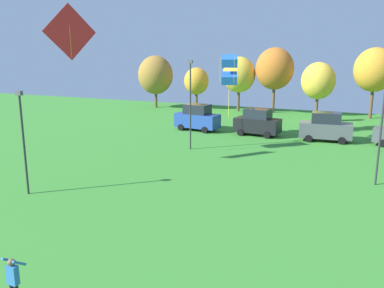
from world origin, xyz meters
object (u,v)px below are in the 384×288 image
kite_flying_9 (70,32)px  light_post_1 (23,137)px  parked_car_leftmost (197,118)px  parked_car_third_from_left (326,127)px  person_standing_far_right (13,280)px  treeline_tree_2 (239,75)px  parked_car_second_from_left (257,122)px  light_post_2 (190,101)px  treeline_tree_5 (375,70)px  kite_flying_0 (229,70)px  treeline_tree_4 (318,81)px  treeline_tree_1 (196,81)px  treeline_tree_0 (156,75)px  treeline_tree_3 (275,69)px  light_post_0 (382,119)px

kite_flying_9 → light_post_1: (0.58, -5.02, -5.68)m
parked_car_leftmost → parked_car_third_from_left: size_ratio=1.00×
person_standing_far_right → parked_car_leftmost: bearing=140.0°
parked_car_leftmost → treeline_tree_2: (-0.29, 14.55, 3.48)m
parked_car_second_from_left → treeline_tree_2: size_ratio=0.61×
light_post_2 → treeline_tree_5: bearing=59.9°
kite_flying_0 → parked_car_leftmost: bearing=157.2°
kite_flying_0 → parked_car_second_from_left: bearing=34.1°
treeline_tree_4 → treeline_tree_5: size_ratio=0.79×
treeline_tree_1 → treeline_tree_4: size_ratio=0.87×
light_post_1 → treeline_tree_5: bearing=64.5°
kite_flying_9 → parked_car_third_from_left: bearing=48.0°
treeline_tree_2 → treeline_tree_0: bearing=-173.9°
kite_flying_0 → parked_car_leftmost: kite_flying_0 is taller
light_post_2 → light_post_1: bearing=-106.7°
treeline_tree_1 → treeline_tree_4: (15.81, 0.90, 0.44)m
kite_flying_0 → treeline_tree_3: size_ratio=0.69×
treeline_tree_0 → treeline_tree_3: 16.34m
parked_car_third_from_left → treeline_tree_0: 27.90m
parked_car_leftmost → treeline_tree_0: 18.19m
treeline_tree_4 → light_post_0: bearing=-75.7°
kite_flying_0 → treeline_tree_4: size_ratio=0.88×
light_post_0 → treeline_tree_3: 29.02m
treeline_tree_2 → treeline_tree_5: size_ratio=0.86×
kite_flying_9 → parked_car_second_from_left: 19.39m
treeline_tree_0 → treeline_tree_4: size_ratio=1.11×
light_post_0 → light_post_2: (-13.74, 3.76, -0.02)m
kite_flying_9 → light_post_0: size_ratio=0.49×
treeline_tree_3 → treeline_tree_5: size_ratio=1.00×
parked_car_second_from_left → light_post_1: 22.28m
treeline_tree_3 → treeline_tree_5: 11.54m
person_standing_far_right → kite_flying_0: kite_flying_0 is taller
person_standing_far_right → kite_flying_0: size_ratio=0.30×
kite_flying_0 → parked_car_third_from_left: bearing=10.2°
kite_flying_9 → treeline_tree_0: kite_flying_9 is taller
treeline_tree_2 → light_post_2: bearing=-82.5°
person_standing_far_right → kite_flying_9: 17.26m
person_standing_far_right → light_post_1: bearing=171.3°
kite_flying_9 → kite_flying_0: bearing=68.1°
kite_flying_0 → light_post_0: bearing=-37.9°
parked_car_second_from_left → treeline_tree_4: bearing=83.1°
kite_flying_9 → parked_car_leftmost: bearing=83.1°
person_standing_far_right → parked_car_leftmost: 29.51m
parked_car_leftmost → treeline_tree_2: 14.96m
person_standing_far_right → treeline_tree_0: bearing=151.2°
light_post_1 → person_standing_far_right: bearing=-46.6°
light_post_0 → light_post_2: size_ratio=1.00×
person_standing_far_right → treeline_tree_3: bearing=130.4°
parked_car_leftmost → treeline_tree_4: bearing=64.4°
parked_car_leftmost → treeline_tree_2: bearing=98.0°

